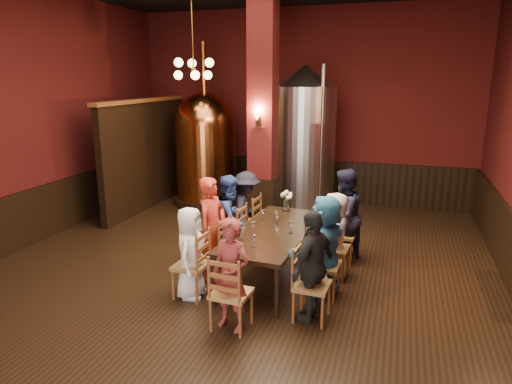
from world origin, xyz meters
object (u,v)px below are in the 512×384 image
(dining_table, at_px, (274,234))
(person_0, at_px, (190,253))
(copper_kettle, at_px, (206,147))
(person_2, at_px, (230,219))
(steel_vessel, at_px, (304,141))
(rose_vase, at_px, (286,198))
(person_1, at_px, (212,228))

(dining_table, distance_m, person_0, 1.31)
(dining_table, distance_m, copper_kettle, 4.44)
(person_2, relative_size, steel_vessel, 0.45)
(steel_vessel, xyz_separation_m, rose_vase, (0.22, -2.43, -0.61))
(dining_table, bearing_deg, person_2, 158.78)
(dining_table, height_order, person_2, person_2)
(copper_kettle, bearing_deg, rose_vase, -44.33)
(person_2, xyz_separation_m, rose_vase, (0.77, 0.63, 0.26))
(person_2, height_order, steel_vessel, steel_vessel)
(person_1, relative_size, person_2, 1.07)
(person_0, bearing_deg, copper_kettle, 14.94)
(copper_kettle, bearing_deg, person_2, -60.16)
(person_1, xyz_separation_m, person_2, (0.04, 0.66, -0.05))
(copper_kettle, xyz_separation_m, rose_vase, (2.57, -2.51, -0.37))
(person_0, xyz_separation_m, rose_vase, (0.85, 1.95, 0.34))
(person_0, relative_size, steel_vessel, 0.40)
(person_0, bearing_deg, person_2, -9.45)
(copper_kettle, xyz_separation_m, steel_vessel, (2.35, -0.08, 0.25))
(copper_kettle, height_order, steel_vessel, copper_kettle)
(person_2, relative_size, copper_kettle, 0.39)
(person_1, bearing_deg, person_2, 8.61)
(steel_vessel, distance_m, rose_vase, 2.51)
(copper_kettle, relative_size, steel_vessel, 1.16)
(person_1, distance_m, person_2, 0.66)
(person_0, xyz_separation_m, steel_vessel, (0.63, 4.38, 0.96))
(dining_table, xyz_separation_m, person_1, (-0.87, -0.28, 0.09))
(dining_table, height_order, person_0, person_0)
(rose_vase, bearing_deg, person_0, -113.41)
(person_0, distance_m, person_1, 0.68)
(dining_table, distance_m, rose_vase, 1.05)
(person_2, height_order, copper_kettle, copper_kettle)
(rose_vase, bearing_deg, dining_table, -86.60)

